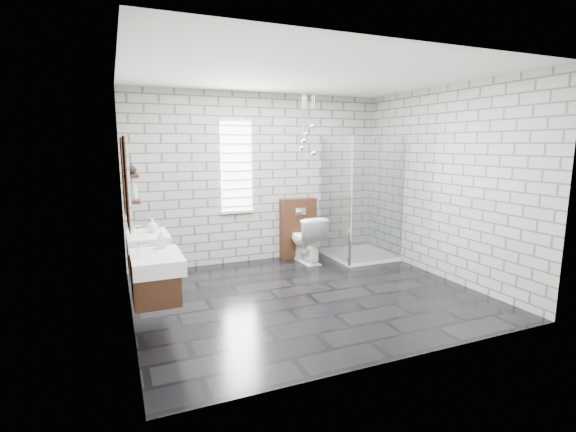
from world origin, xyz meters
TOP-DOWN VIEW (x-y plane):
  - floor at (0.00, 0.00)m, footprint 4.20×3.60m
  - ceiling at (0.00, 0.00)m, footprint 4.20×3.60m
  - wall_back at (0.00, 1.81)m, footprint 4.20×0.02m
  - wall_front at (0.00, -1.81)m, footprint 4.20×0.02m
  - wall_left at (-2.11, 0.00)m, footprint 0.02×3.60m
  - wall_right at (2.11, 0.00)m, footprint 0.02×3.60m
  - vanity_left at (-1.91, -0.51)m, footprint 0.47×0.70m
  - vanity_right at (-1.91, 0.51)m, footprint 0.47×0.70m
  - shelf_lower at (-2.03, -0.05)m, footprint 0.14×0.30m
  - shelf_upper at (-2.03, -0.05)m, footprint 0.14×0.30m
  - window at (-0.40, 1.78)m, footprint 0.56×0.05m
  - cistern_panel at (0.63, 1.70)m, footprint 0.60×0.20m
  - flush_plate at (0.63, 1.60)m, footprint 0.18×0.01m
  - shower_enclosure at (1.50, 1.18)m, footprint 1.00×1.00m
  - pendant_cluster at (0.63, 1.37)m, footprint 0.27×0.21m
  - toilet at (0.63, 1.39)m, footprint 0.45×0.76m
  - soap_bottle_a at (-1.79, -0.27)m, footprint 0.08×0.08m
  - soap_bottle_b at (-1.80, 0.60)m, footprint 0.14×0.14m
  - soap_bottle_c at (-2.02, -0.09)m, footprint 0.10×0.10m
  - vase at (-2.02, -0.01)m, footprint 0.12×0.12m

SIDE VIEW (x-z plane):
  - floor at x=0.00m, z-range -0.02..0.00m
  - toilet at x=0.63m, z-range 0.00..0.76m
  - cistern_panel at x=0.63m, z-range 0.00..1.00m
  - shower_enclosure at x=1.50m, z-range -0.51..1.52m
  - vanity_left at x=-1.91m, z-range -0.03..1.54m
  - vanity_right at x=-1.91m, z-range -0.03..1.54m
  - flush_plate at x=0.63m, z-range 0.74..0.86m
  - soap_bottle_b at x=-1.80m, z-range 0.85..1.02m
  - soap_bottle_a at x=-1.79m, z-range 0.85..1.03m
  - shelf_lower at x=-2.03m, z-range 1.31..1.33m
  - wall_back at x=0.00m, z-range 0.00..2.70m
  - wall_front at x=0.00m, z-range 0.00..2.70m
  - wall_left at x=-2.11m, z-range 0.00..2.70m
  - wall_right at x=2.11m, z-range 0.00..2.70m
  - soap_bottle_c at x=-2.02m, z-range 1.33..1.55m
  - window at x=-0.40m, z-range 0.81..2.29m
  - shelf_upper at x=-2.03m, z-range 1.57..1.59m
  - vase at x=-2.02m, z-range 1.59..1.71m
  - pendant_cluster at x=0.63m, z-range 1.48..2.46m
  - ceiling at x=0.00m, z-range 2.70..2.72m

